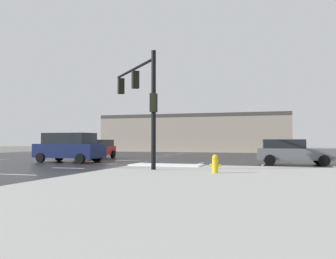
{
  "coord_description": "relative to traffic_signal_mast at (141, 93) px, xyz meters",
  "views": [
    {
      "loc": [
        11.27,
        -23.5,
        1.53
      ],
      "look_at": [
        1.95,
        5.89,
        2.45
      ],
      "focal_mm": 39.29,
      "sensor_mm": 36.0,
      "label": 1
    }
  ],
  "objects": [
    {
      "name": "lane_markings",
      "position": [
        -2.99,
        4.37,
        -3.99
      ],
      "size": [
        36.15,
        36.15,
        0.01
      ],
      "color": "silver",
      "rests_on": "road_asphalt"
    },
    {
      "name": "ground_plane",
      "position": [
        -4.19,
        5.75,
        -4.01
      ],
      "size": [
        120.0,
        120.0,
        0.0
      ],
      "primitive_type": "plane",
      "color": "slate"
    },
    {
      "name": "suv_navy",
      "position": [
        -7.12,
        4.39,
        -2.92
      ],
      "size": [
        4.96,
        2.5,
        2.03
      ],
      "rotation": [
        0.0,
        0.0,
        3.06
      ],
      "color": "#141E47",
      "rests_on": "road_asphalt"
    },
    {
      "name": "fire_hydrant",
      "position": [
        4.25,
        -2.13,
        -3.47
      ],
      "size": [
        0.48,
        0.26,
        0.79
      ],
      "color": "gold",
      "rests_on": "sidewalk_corner"
    },
    {
      "name": "strip_building_background",
      "position": [
        -4.92,
        33.18,
        -1.46
      ],
      "size": [
        25.9,
        8.0,
        5.11
      ],
      "color": "gray",
      "rests_on": "ground_plane"
    },
    {
      "name": "road_asphalt",
      "position": [
        -4.19,
        5.75,
        -4.0
      ],
      "size": [
        44.0,
        44.0,
        0.02
      ],
      "primitive_type": "cube",
      "color": "#232326",
      "rests_on": "ground_plane"
    },
    {
      "name": "sedan_grey",
      "position": [
        7.5,
        6.21,
        -3.16
      ],
      "size": [
        4.66,
        2.35,
        1.58
      ],
      "rotation": [
        0.0,
        0.0,
        0.09
      ],
      "color": "slate",
      "rests_on": "road_asphalt"
    },
    {
      "name": "snow_strip_curbside",
      "position": [
        0.81,
        1.75,
        -3.84
      ],
      "size": [
        4.0,
        1.6,
        0.06
      ],
      "primitive_type": "cube",
      "color": "white",
      "rests_on": "sidewalk_corner"
    },
    {
      "name": "sidewalk_corner",
      "position": [
        7.81,
        -6.25,
        -3.94
      ],
      "size": [
        18.0,
        18.0,
        0.14
      ],
      "primitive_type": "cube",
      "color": "#B2B2AD",
      "rests_on": "ground_plane"
    },
    {
      "name": "traffic_signal_mast",
      "position": [
        0.0,
        0.0,
        0.0
      ],
      "size": [
        4.07,
        4.47,
        5.73
      ],
      "rotation": [
        0.0,
        0.0,
        2.31
      ],
      "color": "black",
      "rests_on": "sidewalk_corner"
    },
    {
      "name": "sedan_red",
      "position": [
        -7.76,
        9.49,
        -3.16
      ],
      "size": [
        2.3,
        4.64,
        1.58
      ],
      "rotation": [
        0.0,
        0.0,
        -1.49
      ],
      "color": "#B21919",
      "rests_on": "road_asphalt"
    }
  ]
}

